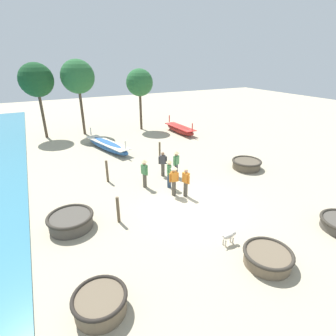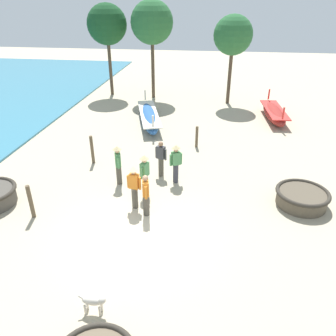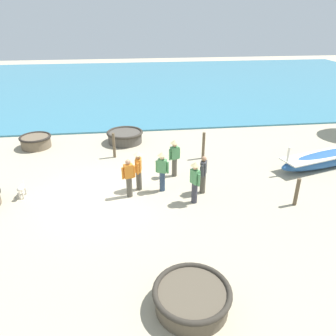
# 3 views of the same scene
# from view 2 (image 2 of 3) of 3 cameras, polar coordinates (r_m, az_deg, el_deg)

# --- Properties ---
(ground_plane) EXTENTS (80.00, 80.00, 0.00)m
(ground_plane) POSITION_cam_2_polar(r_m,az_deg,el_deg) (10.95, -5.69, -10.92)
(ground_plane) COLOR tan
(coracle_weathered) EXTENTS (1.92, 1.92, 0.59)m
(coracle_weathered) POSITION_cam_2_polar(r_m,az_deg,el_deg) (12.94, 22.28, -4.71)
(coracle_weathered) COLOR brown
(coracle_weathered) RESTS_ON ground
(long_boat_green_hull) EXTENTS (2.49, 5.67, 1.32)m
(long_boat_green_hull) POSITION_cam_2_polar(r_m,az_deg,el_deg) (19.98, -3.35, 8.92)
(long_boat_green_hull) COLOR #285693
(long_boat_green_hull) RESTS_ON ground
(long_boat_white_hull) EXTENTS (1.32, 4.38, 1.38)m
(long_boat_white_hull) POSITION_cam_2_polar(r_m,az_deg,el_deg) (21.55, 17.97, 9.08)
(long_boat_white_hull) COLOR maroon
(long_boat_white_hull) RESTS_ON ground
(fisherman_hauling) EXTENTS (0.36, 0.51, 1.67)m
(fisherman_hauling) POSITION_cam_2_polar(r_m,az_deg,el_deg) (13.15, -8.69, 0.94)
(fisherman_hauling) COLOR #4C473D
(fisherman_hauling) RESTS_ON ground
(fisherman_by_coracle) EXTENTS (0.36, 0.50, 1.67)m
(fisherman_by_coracle) POSITION_cam_2_polar(r_m,az_deg,el_deg) (12.30, -4.08, -0.78)
(fisherman_by_coracle) COLOR #2D425B
(fisherman_by_coracle) RESTS_ON ground
(fisherman_standing_right) EXTENTS (0.48, 0.36, 1.67)m
(fisherman_standing_right) POSITION_cam_2_polar(r_m,az_deg,el_deg) (13.11, 1.38, 1.18)
(fisherman_standing_right) COLOR #383842
(fisherman_standing_right) RESTS_ON ground
(fisherman_standing_left) EXTENTS (0.50, 0.33, 1.57)m
(fisherman_standing_left) POSITION_cam_2_polar(r_m,az_deg,el_deg) (13.66, -1.24, 1.77)
(fisherman_standing_left) COLOR #4C473D
(fisherman_standing_left) RESTS_ON ground
(fisherman_crouching) EXTENTS (0.29, 0.52, 1.57)m
(fisherman_crouching) POSITION_cam_2_polar(r_m,az_deg,el_deg) (11.20, -3.88, -4.60)
(fisherman_crouching) COLOR #4C473D
(fisherman_crouching) RESTS_ON ground
(fisherman_with_hat) EXTENTS (0.52, 0.36, 1.67)m
(fisherman_with_hat) POSITION_cam_2_polar(r_m,az_deg,el_deg) (11.56, -5.92, -2.87)
(fisherman_with_hat) COLOR #4C473D
(fisherman_with_hat) RESTS_ON ground
(dog) EXTENTS (0.69, 0.20, 0.55)m
(dog) POSITION_cam_2_polar(r_m,az_deg,el_deg) (8.61, -12.74, -21.74)
(dog) COLOR beige
(dog) RESTS_ON ground
(mooring_post_inland) EXTENTS (0.14, 0.14, 1.09)m
(mooring_post_inland) POSITION_cam_2_polar(r_m,az_deg,el_deg) (16.58, 5.03, 5.43)
(mooring_post_inland) COLOR brown
(mooring_post_inland) RESTS_ON ground
(mooring_post_shoreline) EXTENTS (0.14, 0.14, 1.33)m
(mooring_post_shoreline) POSITION_cam_2_polar(r_m,az_deg,el_deg) (15.20, -13.07, 3.12)
(mooring_post_shoreline) COLOR brown
(mooring_post_shoreline) RESTS_ON ground
(mooring_post_mid_beach) EXTENTS (0.14, 0.14, 1.25)m
(mooring_post_mid_beach) POSITION_cam_2_polar(r_m,az_deg,el_deg) (12.12, -22.80, -5.42)
(mooring_post_mid_beach) COLOR brown
(mooring_post_mid_beach) RESTS_ON ground
(tree_left_mid) EXTENTS (2.94, 2.94, 6.69)m
(tree_left_mid) POSITION_cam_2_polar(r_m,az_deg,el_deg) (24.56, -2.81, 23.95)
(tree_left_mid) COLOR #4C3D2D
(tree_left_mid) RESTS_ON ground
(tree_leftmost) EXTENTS (2.56, 2.56, 5.84)m
(tree_leftmost) POSITION_cam_2_polar(r_m,az_deg,el_deg) (23.47, 11.26, 21.69)
(tree_leftmost) COLOR #4C3D2D
(tree_leftmost) RESTS_ON ground
(tree_tall_back) EXTENTS (2.83, 2.83, 6.45)m
(tree_tall_back) POSITION_cam_2_polar(r_m,az_deg,el_deg) (25.77, -10.59, 23.32)
(tree_tall_back) COLOR #4C3D2D
(tree_tall_back) RESTS_ON ground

